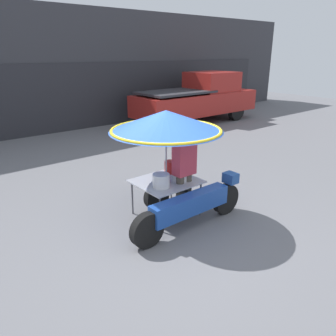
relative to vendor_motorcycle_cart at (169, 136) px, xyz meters
name	(u,v)px	position (x,y,z in m)	size (l,w,h in m)	color
ground_plane	(176,231)	(-0.25, -0.48, -1.47)	(36.00, 36.00, 0.00)	slate
shopfront_building	(6,71)	(-0.25, 8.53, 0.67)	(28.00, 2.06, 4.31)	#38383D
vendor_motorcycle_cart	(169,136)	(0.00, 0.00, 0.00)	(2.29, 1.90, 1.89)	black
vendor_person	(184,168)	(0.20, -0.16, -0.57)	(0.38, 0.22, 1.61)	#4C473D
pickup_truck	(199,98)	(6.21, 5.66, -0.50)	(5.45, 1.81, 1.99)	black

